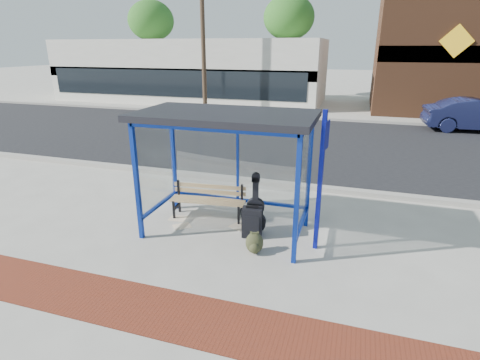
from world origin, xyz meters
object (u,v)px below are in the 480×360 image
(bench, at_px, (208,198))
(guitar_bag, at_px, (255,212))
(suitcase, at_px, (252,222))
(backpack, at_px, (254,244))
(parked_car, at_px, (477,115))

(bench, bearing_deg, guitar_bag, -24.49)
(guitar_bag, bearing_deg, suitcase, -101.88)
(guitar_bag, height_order, backpack, guitar_bag)
(bench, distance_m, parked_car, 14.23)
(parked_car, bearing_deg, guitar_bag, 146.40)
(guitar_bag, relative_size, suitcase, 1.78)
(suitcase, xyz_separation_m, parked_car, (6.78, 12.41, 0.40))
(bench, distance_m, backpack, 1.82)
(bench, xyz_separation_m, backpack, (1.37, -1.18, -0.25))
(bench, relative_size, backpack, 4.27)
(bench, distance_m, suitcase, 1.31)
(bench, xyz_separation_m, parked_car, (7.94, 11.81, 0.28))
(bench, bearing_deg, backpack, -46.72)
(suitcase, bearing_deg, guitar_bag, 79.18)
(bench, distance_m, guitar_bag, 1.23)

